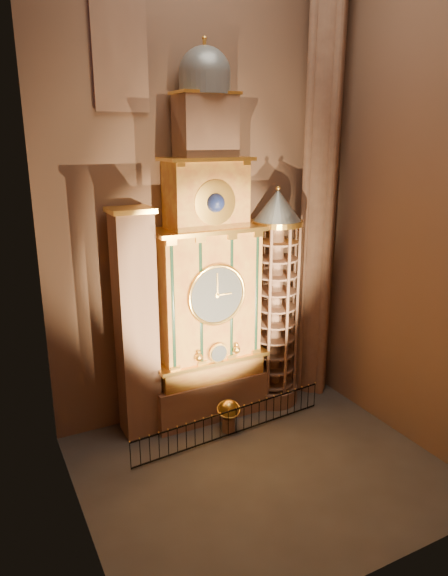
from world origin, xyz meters
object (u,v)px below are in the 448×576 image
stair_turret (275,302)px  iron_railing (232,422)px  portrait_tower (136,325)px  astronomical_clock (207,281)px  celestial_globe (229,413)px

stair_turret → iron_railing: bearing=-149.0°
portrait_tower → iron_railing: (3.48, -2.33, -4.47)m
astronomical_clock → portrait_tower: 3.73m
portrait_tower → iron_railing: portrait_tower is taller
stair_turret → celestial_globe: 5.72m
astronomical_clock → iron_railing: bearing=-87.9°
astronomical_clock → stair_turret: 3.78m
astronomical_clock → portrait_tower: (-3.40, 0.02, -1.53)m
stair_turret → celestial_globe: bearing=-154.5°
astronomical_clock → stair_turret: bearing=-4.3°
portrait_tower → celestial_globe: (3.53, -1.89, -4.22)m
portrait_tower → stair_turret: size_ratio=0.94×
astronomical_clock → iron_railing: (0.08, -2.31, -6.00)m
astronomical_clock → iron_railing: 6.43m
celestial_globe → iron_railing: celestial_globe is taller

